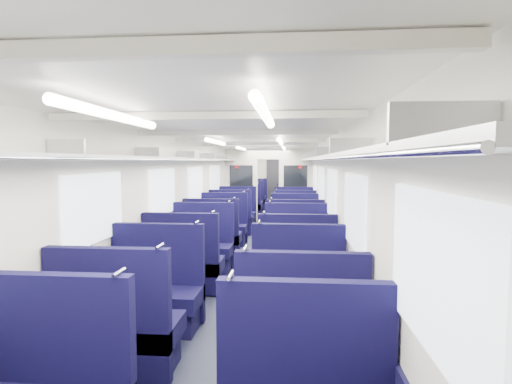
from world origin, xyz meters
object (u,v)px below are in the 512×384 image
end_door (275,182)px  seat_6 (155,295)px  seat_5 (301,341)px  seat_27 (293,198)px  seat_11 (296,251)px  bulkhead (268,183)px  seat_9 (297,269)px  seat_15 (295,230)px  seat_21 (294,208)px  seat_13 (295,240)px  seat_8 (184,267)px  seat_17 (294,221)px  seat_14 (223,228)px  seat_20 (245,207)px  seat_23 (293,204)px  seat_25 (293,201)px  seat_4 (116,333)px  seat_16 (231,220)px  seat_7 (298,297)px  seat_26 (254,198)px  seat_19 (294,216)px  seat_22 (248,203)px  seat_18 (237,215)px  seat_24 (251,201)px  seat_10 (202,249)px  seat_12 (213,238)px

end_door → seat_6: 13.91m
seat_5 → seat_27: (0.00, 13.61, 0.00)m
seat_11 → bulkhead: bearing=97.8°
seat_9 → seat_15: 3.32m
seat_6 → seat_21: size_ratio=1.00×
seat_21 → seat_13: bearing=-90.0°
seat_5 → seat_21: 10.04m
seat_9 → seat_8: bearing=-179.6°
seat_17 → seat_5: bearing=-90.0°
seat_5 → seat_14: size_ratio=1.00×
seat_20 → seat_23: same height
seat_14 → seat_25: (1.66, 6.55, 0.00)m
seat_4 → seat_5: size_ratio=1.00×
seat_4 → seat_16: same height
seat_7 → seat_9: 1.19m
seat_5 → seat_15: (0.00, 5.66, 0.00)m
seat_25 → seat_20: bearing=-128.2°
seat_14 → seat_25: same height
seat_26 → seat_16: bearing=-90.0°
seat_7 → seat_25: bearing=90.0°
seat_19 → seat_22: size_ratio=1.00×
seat_11 → seat_25: bearing=90.0°
seat_16 → seat_17: bearing=-0.3°
seat_4 → seat_22: size_ratio=1.00×
seat_14 → seat_18: bearing=90.0°
seat_9 → seat_18: bearing=106.0°
seat_7 → seat_21: same height
seat_9 → seat_24: size_ratio=1.00×
seat_7 → seat_19: bearing=90.0°
seat_18 → seat_25: same height
seat_10 → seat_17: bearing=64.6°
seat_23 → seat_12: bearing=-103.8°
seat_25 → seat_7: bearing=-90.0°
seat_6 → seat_7: 1.66m
seat_10 → seat_6: bearing=-90.0°
seat_17 → seat_6: bearing=-105.6°
seat_9 → seat_27: same height
seat_18 → seat_22: bearing=90.0°
seat_16 → seat_26: same height
seat_5 → seat_12: 4.79m
seat_23 → seat_24: 1.99m
bulkhead → seat_10: size_ratio=2.28×
end_door → seat_14: size_ratio=1.63×
seat_17 → seat_24: (-1.66, 5.33, 0.00)m
seat_7 → seat_17: size_ratio=1.00×
seat_14 → seat_26: 7.69m
seat_10 → seat_15: 2.72m
seat_6 → seat_23: bearing=80.7°
seat_6 → seat_18: bearing=90.0°
seat_22 → seat_26: bearing=90.0°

